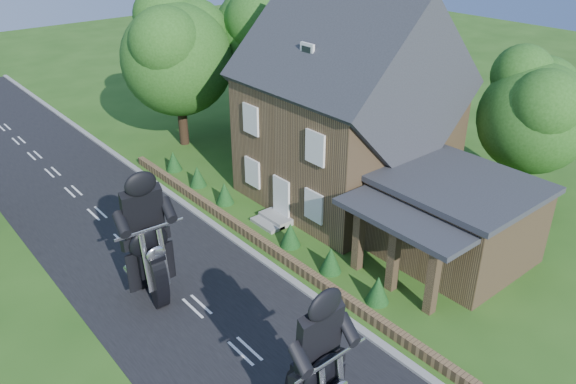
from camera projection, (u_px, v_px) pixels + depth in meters
ground at (245, 351)px, 18.48m from camera, size 120.00×120.00×0.00m
road at (245, 351)px, 18.48m from camera, size 7.00×80.00×0.02m
kerb at (326, 305)px, 20.53m from camera, size 0.30×80.00×0.12m
garden_wall at (258, 240)px, 24.25m from camera, size 0.30×22.00×0.40m
house at (347, 112)px, 26.56m from camera, size 9.54×8.64×10.24m
annex at (452, 219)px, 22.74m from camera, size 7.05×5.94×3.44m
tree_annex_side at (538, 107)px, 26.15m from camera, size 5.64×5.20×7.48m
tree_house_right at (392, 63)px, 31.46m from camera, size 6.51×6.00×8.40m
tree_behind_house at (274, 29)px, 34.72m from camera, size 7.81×7.20×10.08m
tree_behind_left at (182, 48)px, 32.20m from camera, size 6.94×6.40×9.16m
shrub_a at (378, 289)px, 20.56m from camera, size 0.90×0.90×1.10m
shrub_b at (331, 260)px, 22.27m from camera, size 0.90×0.90×1.10m
shrub_c at (290, 234)px, 23.98m from camera, size 0.90×0.90×1.10m
shrub_d at (225, 193)px, 27.39m from camera, size 0.90×0.90×1.10m
shrub_e at (198, 176)px, 29.10m from camera, size 0.90×0.90×1.10m
shrub_f at (173, 161)px, 30.81m from camera, size 0.90×0.90×1.10m
motorcycle_follow at (152, 280)px, 20.68m from camera, size 0.53×1.71×1.57m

